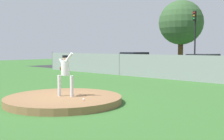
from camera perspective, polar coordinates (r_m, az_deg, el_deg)
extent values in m
plane|color=#386B2D|center=(15.45, 8.35, -3.49)|extent=(80.00, 80.00, 0.00)
cube|color=#2B2B2D|center=(22.91, 20.59, -1.17)|extent=(44.00, 7.00, 0.01)
cylinder|color=olive|center=(11.10, -9.74, -5.92)|extent=(4.49, 4.49, 0.26)
cylinder|color=silver|center=(11.10, -10.62, -3.12)|extent=(0.13, 0.13, 0.82)
cylinder|color=silver|center=(10.82, -8.14, -3.28)|extent=(0.13, 0.13, 0.82)
cylinder|color=silver|center=(10.89, -9.44, 0.38)|extent=(0.32, 0.32, 0.55)
cylinder|color=silver|center=(10.73, -8.88, 2.33)|extent=(0.41, 0.24, 0.45)
cylinder|color=silver|center=(11.03, -10.02, 1.17)|extent=(0.29, 0.19, 0.46)
ellipsoid|color=#4C2D14|center=(11.16, -10.17, 0.33)|extent=(0.20, 0.12, 0.18)
sphere|color=tan|center=(10.87, -9.47, 2.36)|extent=(0.20, 0.20, 0.20)
cylinder|color=black|center=(10.87, -9.47, 2.73)|extent=(0.21, 0.21, 0.09)
sphere|color=white|center=(10.11, -5.74, -5.93)|extent=(0.07, 0.07, 0.07)
cube|color=gray|center=(18.77, 15.37, 0.36)|extent=(30.15, 0.03, 1.68)
cylinder|color=slate|center=(29.03, -11.97, 1.87)|extent=(0.07, 0.07, 1.78)
cylinder|color=slate|center=(22.22, 1.49, 1.24)|extent=(0.07, 0.07, 1.78)
cube|color=tan|center=(23.88, 17.95, 0.71)|extent=(1.96, 4.74, 0.70)
cube|color=black|center=(23.85, 17.99, 2.33)|extent=(1.76, 2.63, 0.65)
cylinder|color=black|center=(25.21, 19.42, 0.06)|extent=(1.92, 0.69, 0.64)
cylinder|color=black|center=(22.61, 16.27, -0.33)|extent=(1.92, 0.69, 0.64)
cube|color=#146066|center=(26.72, 4.60, 1.31)|extent=(2.10, 4.24, 0.73)
cube|color=black|center=(26.69, 4.61, 2.86)|extent=(1.82, 2.38, 0.72)
cylinder|color=black|center=(27.69, 6.39, 0.64)|extent=(1.90, 0.77, 0.64)
cylinder|color=black|center=(25.82, 2.67, 0.40)|extent=(1.90, 0.77, 0.64)
cone|color=orange|center=(27.42, -0.35, 0.55)|extent=(0.32, 0.32, 0.55)
cube|color=black|center=(27.44, -0.34, 0.01)|extent=(0.40, 0.40, 0.03)
cylinder|color=black|center=(28.30, 16.43, 5.66)|extent=(0.14, 0.14, 5.66)
cube|color=black|center=(28.30, 16.37, 10.49)|extent=(0.28, 0.24, 0.90)
sphere|color=red|center=(28.23, 16.27, 11.06)|extent=(0.18, 0.18, 0.18)
sphere|color=orange|center=(28.20, 16.26, 10.51)|extent=(0.18, 0.18, 0.18)
sphere|color=green|center=(28.17, 16.25, 9.97)|extent=(0.18, 0.18, 0.18)
cylinder|color=#4C331E|center=(33.44, 13.68, 3.47)|extent=(0.59, 0.59, 3.30)
sphere|color=#365930|center=(33.57, 13.79, 9.32)|extent=(5.06, 5.06, 5.06)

